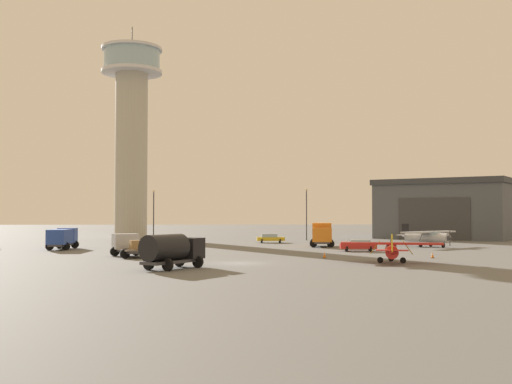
{
  "coord_description": "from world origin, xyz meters",
  "views": [
    {
      "loc": [
        -0.83,
        -56.0,
        4.49
      ],
      "look_at": [
        2.66,
        29.85,
        7.55
      ],
      "focal_mm": 43.13,
      "sensor_mm": 36.0,
      "label": 1
    }
  ],
  "objects_px": {
    "airplane_red": "(391,249)",
    "light_post_east": "(154,211)",
    "truck_flatbed_silver": "(129,245)",
    "truck_box_orange": "(322,234)",
    "car_yellow": "(270,238)",
    "traffic_cone_near_left": "(432,255)",
    "truck_fuel_tanker_black": "(172,249)",
    "traffic_cone_near_right": "(324,255)",
    "airplane_silver": "(426,236)",
    "control_tower": "(132,124)",
    "truck_box_blue": "(62,237)",
    "car_red": "(359,245)",
    "light_post_centre": "(306,209)"
  },
  "relations": [
    {
      "from": "car_red",
      "to": "airplane_silver",
      "type": "bearing_deg",
      "value": -135.24
    },
    {
      "from": "control_tower",
      "to": "airplane_red",
      "type": "xyz_separation_m",
      "value": [
        33.28,
        -59.82,
        -20.07
      ]
    },
    {
      "from": "light_post_east",
      "to": "light_post_centre",
      "type": "bearing_deg",
      "value": 8.21
    },
    {
      "from": "truck_box_orange",
      "to": "car_yellow",
      "type": "xyz_separation_m",
      "value": [
        -6.37,
        11.32,
        -1.03
      ]
    },
    {
      "from": "airplane_silver",
      "to": "truck_box_orange",
      "type": "relative_size",
      "value": 1.47
    },
    {
      "from": "airplane_red",
      "to": "light_post_east",
      "type": "xyz_separation_m",
      "value": [
        -27.21,
        45.06,
        3.75
      ]
    },
    {
      "from": "airplane_silver",
      "to": "traffic_cone_near_right",
      "type": "relative_size",
      "value": 13.85
    },
    {
      "from": "control_tower",
      "to": "airplane_silver",
      "type": "xyz_separation_m",
      "value": [
        45.19,
        -32.83,
        -19.88
      ]
    },
    {
      "from": "control_tower",
      "to": "truck_flatbed_silver",
      "type": "xyz_separation_m",
      "value": [
        7.9,
        -50.06,
        -20.17
      ]
    },
    {
      "from": "control_tower",
      "to": "truck_box_blue",
      "type": "bearing_deg",
      "value": -94.12
    },
    {
      "from": "truck_box_orange",
      "to": "traffic_cone_near_left",
      "type": "relative_size",
      "value": 10.53
    },
    {
      "from": "light_post_centre",
      "to": "truck_box_blue",
      "type": "bearing_deg",
      "value": -143.19
    },
    {
      "from": "airplane_silver",
      "to": "light_post_east",
      "type": "distance_m",
      "value": 43.23
    },
    {
      "from": "car_red",
      "to": "traffic_cone_near_left",
      "type": "relative_size",
      "value": 7.33
    },
    {
      "from": "traffic_cone_near_left",
      "to": "airplane_silver",
      "type": "bearing_deg",
      "value": 73.73
    },
    {
      "from": "control_tower",
      "to": "traffic_cone_near_right",
      "type": "xyz_separation_m",
      "value": [
        28.18,
        -52.99,
        -21.01
      ]
    },
    {
      "from": "car_yellow",
      "to": "traffic_cone_near_right",
      "type": "distance_m",
      "value": 33.19
    },
    {
      "from": "truck_box_blue",
      "to": "car_red",
      "type": "relative_size",
      "value": 1.55
    },
    {
      "from": "truck_box_blue",
      "to": "airplane_silver",
      "type": "bearing_deg",
      "value": -85.54
    },
    {
      "from": "truck_flatbed_silver",
      "to": "truck_box_blue",
      "type": "bearing_deg",
      "value": 13.07
    },
    {
      "from": "light_post_east",
      "to": "traffic_cone_near_left",
      "type": "height_order",
      "value": "light_post_east"
    },
    {
      "from": "car_yellow",
      "to": "traffic_cone_near_left",
      "type": "bearing_deg",
      "value": -67.27
    },
    {
      "from": "truck_flatbed_silver",
      "to": "traffic_cone_near_left",
      "type": "height_order",
      "value": "truck_flatbed_silver"
    },
    {
      "from": "truck_fuel_tanker_black",
      "to": "airplane_red",
      "type": "bearing_deg",
      "value": -40.08
    },
    {
      "from": "airplane_red",
      "to": "light_post_east",
      "type": "relative_size",
      "value": 1.1
    },
    {
      "from": "control_tower",
      "to": "airplane_red",
      "type": "height_order",
      "value": "control_tower"
    },
    {
      "from": "airplane_silver",
      "to": "car_yellow",
      "type": "bearing_deg",
      "value": -159.61
    },
    {
      "from": "truck_flatbed_silver",
      "to": "car_yellow",
      "type": "relative_size",
      "value": 1.55
    },
    {
      "from": "car_yellow",
      "to": "car_red",
      "type": "bearing_deg",
      "value": -67.89
    },
    {
      "from": "airplane_silver",
      "to": "traffic_cone_near_right",
      "type": "bearing_deg",
      "value": -77.57
    },
    {
      "from": "car_yellow",
      "to": "truck_flatbed_silver",
      "type": "bearing_deg",
      "value": -119.71
    },
    {
      "from": "airplane_silver",
      "to": "truck_box_blue",
      "type": "relative_size",
      "value": 1.36
    },
    {
      "from": "airplane_red",
      "to": "truck_flatbed_silver",
      "type": "bearing_deg",
      "value": 82.76
    },
    {
      "from": "truck_fuel_tanker_black",
      "to": "car_yellow",
      "type": "bearing_deg",
      "value": 21.48
    },
    {
      "from": "traffic_cone_near_right",
      "to": "car_red",
      "type": "bearing_deg",
      "value": 61.99
    },
    {
      "from": "airplane_red",
      "to": "traffic_cone_near_left",
      "type": "height_order",
      "value": "airplane_red"
    },
    {
      "from": "truck_box_blue",
      "to": "traffic_cone_near_left",
      "type": "bearing_deg",
      "value": -112.15
    },
    {
      "from": "airplane_red",
      "to": "truck_flatbed_silver",
      "type": "distance_m",
      "value": 27.19
    },
    {
      "from": "car_red",
      "to": "traffic_cone_near_right",
      "type": "bearing_deg",
      "value": 67.1
    },
    {
      "from": "truck_fuel_tanker_black",
      "to": "traffic_cone_near_right",
      "type": "height_order",
      "value": "truck_fuel_tanker_black"
    },
    {
      "from": "truck_flatbed_silver",
      "to": "traffic_cone_near_left",
      "type": "distance_m",
      "value": 31.44
    },
    {
      "from": "truck_box_orange",
      "to": "light_post_east",
      "type": "bearing_deg",
      "value": -115.52
    },
    {
      "from": "airplane_red",
      "to": "light_post_east",
      "type": "distance_m",
      "value": 52.77
    },
    {
      "from": "truck_fuel_tanker_black",
      "to": "light_post_east",
      "type": "bearing_deg",
      "value": 43.94
    },
    {
      "from": "light_post_east",
      "to": "traffic_cone_near_right",
      "type": "relative_size",
      "value": 12.51
    },
    {
      "from": "truck_box_orange",
      "to": "car_yellow",
      "type": "relative_size",
      "value": 1.48
    },
    {
      "from": "airplane_silver",
      "to": "car_red",
      "type": "xyz_separation_m",
      "value": [
        -11.22,
        -9.3,
        -0.71
      ]
    },
    {
      "from": "traffic_cone_near_right",
      "to": "truck_flatbed_silver",
      "type": "bearing_deg",
      "value": 171.77
    },
    {
      "from": "truck_fuel_tanker_black",
      "to": "car_red",
      "type": "height_order",
      "value": "truck_fuel_tanker_black"
    },
    {
      "from": "control_tower",
      "to": "light_post_centre",
      "type": "xyz_separation_m",
      "value": [
        31.52,
        -11.1,
        -16.07
      ]
    }
  ]
}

